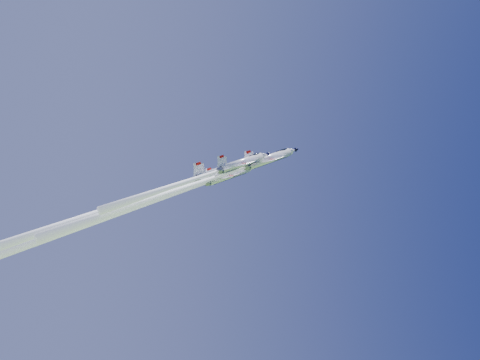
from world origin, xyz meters
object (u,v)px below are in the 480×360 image
object	(u,v)px
jet_lead	(195,184)
jet_left	(153,201)
jet_right	(199,177)
jet_slot	(136,200)

from	to	relation	value
jet_lead	jet_left	distance (m)	9.93
jet_right	jet_left	bearing A→B (deg)	-149.28
jet_right	jet_slot	bearing A→B (deg)	-113.76
jet_lead	jet_right	distance (m)	2.16
jet_slot	jet_lead	bearing A→B (deg)	74.90
jet_left	jet_right	distance (m)	11.62
jet_left	jet_right	xyz separation A→B (m)	(7.47, -7.85, 4.20)
jet_right	jet_lead	bearing A→B (deg)	172.82
jet_lead	jet_slot	bearing A→B (deg)	-105.10
jet_left	jet_slot	size ratio (longest dim) A/B	0.93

